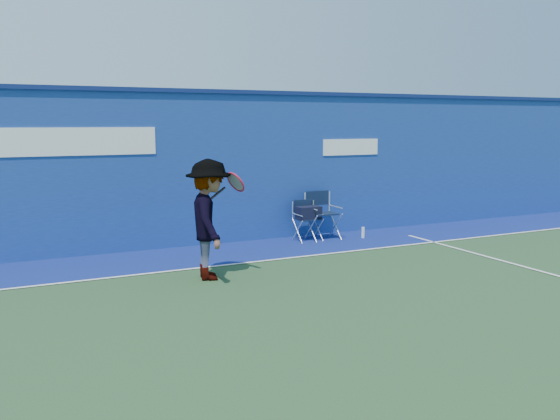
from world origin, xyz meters
name	(u,v)px	position (x,y,z in m)	size (l,w,h in m)	color
ground	(319,321)	(0.00, 0.00, 0.00)	(80.00, 80.00, 0.00)	#284625
stadium_wall	(191,168)	(0.00, 5.20, 1.55)	(24.00, 0.50, 3.08)	navy
out_of_bounds_strip	(210,255)	(0.00, 4.10, 0.00)	(24.00, 1.80, 0.01)	navy
court_lines	(296,307)	(0.00, 0.60, 0.01)	(24.00, 12.00, 0.01)	white
directors_chair_left	(308,223)	(2.29, 4.55, 0.36)	(0.49, 0.46, 0.83)	silver
directors_chair_right	(323,224)	(2.64, 4.53, 0.31)	(0.60, 0.53, 1.00)	silver
water_bottle	(363,233)	(3.46, 4.23, 0.12)	(0.07, 0.07, 0.24)	white
tennis_player	(209,219)	(-0.54, 2.52, 0.94)	(1.02, 1.33, 1.88)	#EA4738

